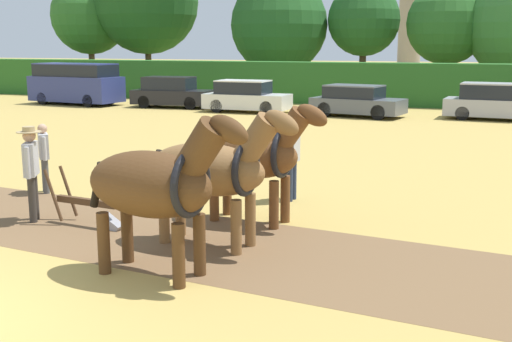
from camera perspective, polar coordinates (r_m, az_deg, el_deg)
plowed_furrow_strip at (r=13.76m, az=-21.51°, el=-3.42°), size 31.52×6.37×0.01m
hedgerow at (r=35.95m, az=10.52°, el=7.62°), size 58.95×1.85×2.29m
tree_far_left at (r=49.41m, az=-14.57°, el=13.22°), size 5.57×5.57×8.11m
tree_left at (r=47.53m, az=-9.70°, el=14.59°), size 7.33×7.33×9.88m
tree_center_left at (r=43.74m, az=2.05°, el=12.84°), size 6.45×6.45×7.75m
tree_center at (r=42.92m, az=9.57°, el=13.09°), size 4.64×4.64×7.14m
tree_center_right at (r=42.18m, az=16.65°, el=12.42°), size 5.01×5.01×7.02m
draft_horse_lead_left at (r=9.15m, az=-8.85°, el=-1.13°), size 2.73×1.20×2.47m
draft_horse_lead_right at (r=10.47m, az=-3.87°, el=0.16°), size 2.84×1.12×2.39m
draft_horse_trail_left at (r=11.84m, az=-0.08°, el=1.47°), size 2.63×1.11×2.35m
plow at (r=12.14m, az=-14.36°, el=-3.34°), size 1.61×0.50×1.13m
farmer_at_plow at (r=12.69m, az=-19.36°, el=0.48°), size 0.45×0.62×1.80m
farmer_beside_team at (r=13.60m, az=3.20°, el=1.50°), size 0.43×0.66×1.71m
farmer_onlooker_right at (r=15.08m, az=-18.33°, el=1.49°), size 0.46×0.50×1.56m
parked_van at (r=36.98m, az=-15.72°, el=7.49°), size 5.44×2.57×2.25m
parked_car_left at (r=34.25m, az=-7.50°, el=6.91°), size 4.29×1.99×1.61m
parked_car_center_left at (r=31.61m, az=-0.90°, el=6.60°), size 4.17×1.79×1.55m
parked_car_center at (r=30.04m, az=8.94°, el=6.14°), size 4.42×2.54×1.44m
parked_car_center_right at (r=30.26m, az=20.59°, el=5.72°), size 4.60×2.08×1.61m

